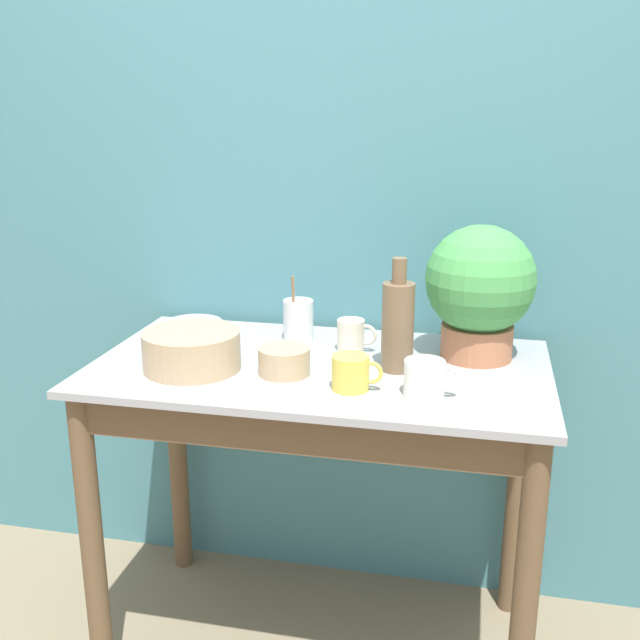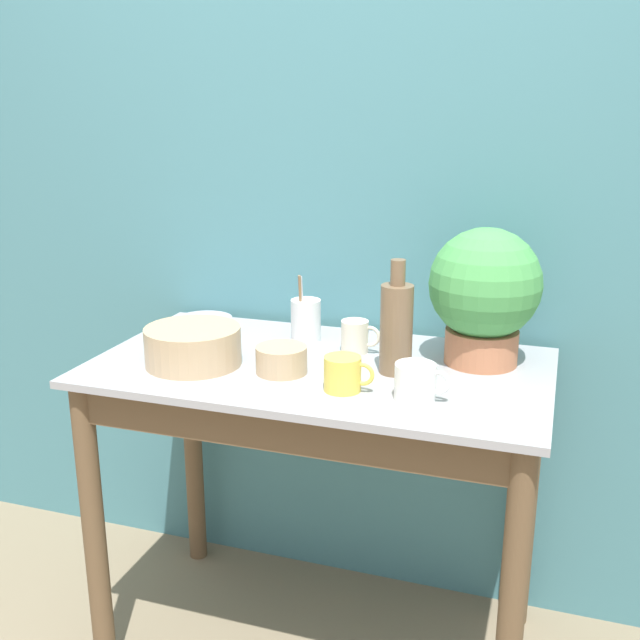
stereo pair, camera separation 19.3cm
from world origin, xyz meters
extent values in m
cube|color=teal|center=(0.00, 0.72, 1.20)|extent=(6.00, 0.05, 2.40)
cylinder|color=brown|center=(-0.54, 0.05, 0.42)|extent=(0.06, 0.06, 0.85)
cylinder|color=brown|center=(0.54, 0.05, 0.42)|extent=(0.06, 0.06, 0.85)
cylinder|color=brown|center=(-0.54, 0.61, 0.42)|extent=(0.06, 0.06, 0.85)
cylinder|color=brown|center=(0.54, 0.61, 0.42)|extent=(0.06, 0.06, 0.85)
cube|color=brown|center=(0.00, 0.05, 0.80)|extent=(1.09, 0.02, 0.10)
cube|color=#9E9EA3|center=(0.00, 0.33, 0.86)|extent=(1.19, 0.66, 0.02)
cylinder|color=#B7704C|center=(0.40, 0.47, 0.91)|extent=(0.19, 0.19, 0.09)
sphere|color=#47994C|center=(0.40, 0.47, 1.08)|extent=(0.29, 0.29, 0.29)
cylinder|color=tan|center=(-0.31, 0.22, 0.92)|extent=(0.25, 0.25, 0.10)
cylinder|color=brown|center=(0.20, 0.33, 0.98)|extent=(0.08, 0.08, 0.23)
cylinder|color=brown|center=(0.20, 0.33, 1.13)|extent=(0.04, 0.04, 0.06)
cylinder|color=beige|center=(0.06, 0.45, 0.91)|extent=(0.08, 0.08, 0.09)
torus|color=beige|center=(0.10, 0.45, 0.92)|extent=(0.06, 0.01, 0.06)
cylinder|color=#E5CC4C|center=(0.11, 0.17, 0.91)|extent=(0.09, 0.09, 0.08)
torus|color=#E5CC4C|center=(0.16, 0.17, 0.92)|extent=(0.06, 0.01, 0.06)
cylinder|color=white|center=(0.28, 0.17, 0.91)|extent=(0.10, 0.10, 0.09)
torus|color=white|center=(0.34, 0.17, 0.92)|extent=(0.06, 0.01, 0.06)
cylinder|color=tan|center=(-0.07, 0.24, 0.90)|extent=(0.13, 0.13, 0.07)
cylinder|color=#A8A8B2|center=(-0.41, 0.47, 0.89)|extent=(0.16, 0.16, 0.05)
cylinder|color=silver|center=(-0.10, 0.52, 0.93)|extent=(0.09, 0.09, 0.12)
cylinder|color=olive|center=(-0.11, 0.50, 0.97)|extent=(0.01, 0.03, 0.20)
cylinder|color=#B7B7BC|center=(-0.12, 0.53, 0.96)|extent=(0.01, 0.03, 0.19)
camera|label=1|loc=(0.40, -1.48, 1.53)|focal=42.00mm
camera|label=2|loc=(0.58, -1.43, 1.53)|focal=42.00mm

